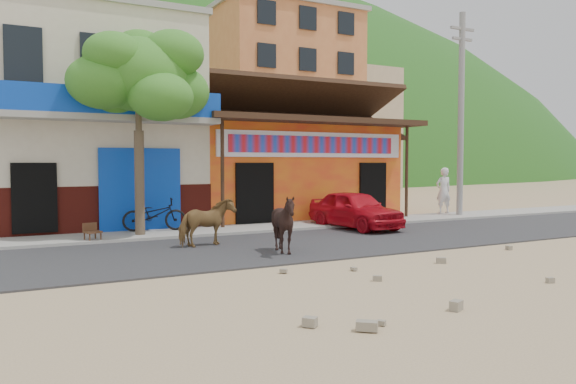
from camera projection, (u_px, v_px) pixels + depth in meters
name	position (u px, v px, depth m)	size (l,w,h in m)	color
ground	(393.00, 255.00, 13.34)	(120.00, 120.00, 0.00)	#9E825B
road	(336.00, 241.00, 15.54)	(60.00, 5.00, 0.04)	#28282B
sidewalk	(278.00, 227.00, 18.61)	(60.00, 2.00, 0.12)	gray
dance_club	(276.00, 172.00, 22.99)	(8.00, 6.00, 3.60)	orange
cafe_building	(83.00, 125.00, 19.35)	(7.00, 6.00, 7.00)	beige
apartment_front	(274.00, 107.00, 38.39)	(9.00, 9.00, 12.00)	#CC723F
apartment_rear	(336.00, 130.00, 47.98)	(8.00, 8.00, 10.00)	tan
hillside	(57.00, 89.00, 74.26)	(100.00, 40.00, 24.00)	#194C14
tree	(139.00, 131.00, 16.10)	(3.00, 3.00, 6.00)	#2D721E
utility_pole	(461.00, 114.00, 22.29)	(0.24, 0.24, 8.00)	gray
cow_tan	(207.00, 223.00, 14.47)	(0.67, 1.46, 1.23)	olive
cow_dark	(284.00, 224.00, 13.36)	(1.13, 1.27, 1.40)	black
red_car	(355.00, 209.00, 18.43)	(1.48, 3.68, 1.25)	red
scooter	(155.00, 215.00, 17.09)	(0.66, 1.90, 1.00)	black
pedestrian	(443.00, 191.00, 22.97)	(0.68, 0.45, 1.88)	white
cafe_chair_left	(92.00, 224.00, 15.13)	(0.39, 0.39, 0.84)	#492B18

